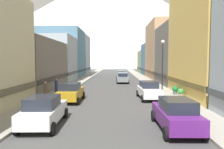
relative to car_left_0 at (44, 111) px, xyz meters
name	(u,v)px	position (x,y,z in m)	size (l,w,h in m)	color
sidewalk_left	(81,81)	(-2.45, 27.37, -0.82)	(2.50, 100.00, 0.15)	gray
sidewalk_right	(147,81)	(10.05, 27.37, -0.82)	(2.50, 100.00, 0.15)	gray
storefront_left_2	(28,66)	(-7.39, 15.26, 2.26)	(7.68, 13.34, 6.57)	#66605B
storefront_left_3	(48,60)	(-8.42, 26.71, 3.13)	(9.74, 9.00, 8.36)	#99A5B2
storefront_left_4	(62,54)	(-8.39, 36.77, 4.47)	(9.68, 10.61, 11.09)	slate
storefront_left_5	(74,56)	(-7.89, 47.90, 4.41)	(8.68, 10.57, 10.98)	#99A5B2
storefront_right_1	(214,43)	(14.55, 10.23, 4.83)	(6.80, 12.10, 11.82)	#D8B259
storefront_right_2	(186,56)	(15.32, 21.48, 3.66)	(8.35, 9.91, 9.44)	#66605B
storefront_right_3	(168,52)	(15.25, 32.89, 4.89)	(8.21, 12.21, 11.94)	tan
storefront_right_4	(156,60)	(14.80, 43.59, 3.05)	(7.30, 8.07, 8.21)	slate
storefront_right_5	(155,62)	(16.27, 52.86, 2.41)	(10.25, 9.44, 6.88)	#8C9966
car_left_0	(44,111)	(0.00, 0.00, 0.00)	(2.21, 4.46, 1.78)	silver
car_left_1	(71,92)	(0.00, 7.43, 0.00)	(2.07, 4.40, 1.78)	#B28419
car_right_0	(176,114)	(7.60, -0.62, 0.00)	(2.09, 4.41, 1.78)	#591E72
car_right_1	(149,90)	(7.60, 8.86, 0.00)	(2.21, 4.47, 1.78)	silver
car_driving_0	(123,78)	(5.40, 24.03, 0.00)	(2.06, 4.40, 1.78)	slate
car_driving_1	(122,75)	(5.40, 30.45, 0.00)	(2.06, 4.40, 1.78)	#265933
potted_plant_0	(175,90)	(10.80, 10.99, -0.25)	(0.64, 0.64, 0.90)	#4C4C51
potted_plant_1	(180,93)	(10.80, 9.04, -0.28)	(0.60, 0.60, 0.90)	gray
pedestrian_0	(56,87)	(-2.45, 11.19, 0.05)	(0.36, 0.36, 1.73)	navy
pedestrian_1	(46,91)	(-2.45, 7.60, 0.06)	(0.36, 0.36, 1.75)	brown
streetlamp_right	(163,59)	(9.15, 9.98, 3.09)	(0.36, 0.36, 5.86)	black
mountain_backdrop	(109,18)	(-4.40, 252.37, 56.01)	(336.60, 336.60, 113.83)	silver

